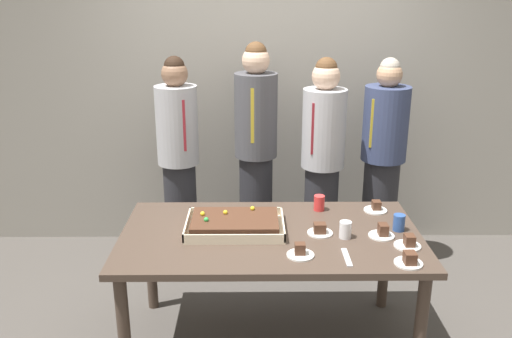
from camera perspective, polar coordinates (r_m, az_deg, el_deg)
The scene contains 17 objects.
interior_back_panel at distance 4.55m, azimuth 0.91°, elevation 10.54°, with size 8.00×0.12×3.00m, color #9E998E.
party_table at distance 3.25m, azimuth 1.53°, elevation -8.13°, with size 1.77×0.98×0.76m.
sheet_cake at distance 3.24m, azimuth -2.25°, elevation -5.83°, with size 0.58×0.41×0.10m.
plated_slice_near_left at distance 3.60m, azimuth 12.56°, elevation -4.04°, with size 0.15×0.15×0.07m.
plated_slice_near_right at distance 2.97m, azimuth 15.91°, elevation -9.28°, with size 0.15×0.15×0.07m.
plated_slice_far_left at distance 3.16m, azimuth 15.83°, elevation -7.55°, with size 0.15×0.15×0.07m.
plated_slice_far_right at distance 2.95m, azimuth 4.71°, elevation -8.77°, with size 0.15×0.15×0.07m.
plated_slice_center_front at distance 3.21m, azimuth 6.78°, elevation -6.47°, with size 0.15×0.15×0.07m.
plated_slice_center_back at distance 3.24m, azimuth 13.22°, elevation -6.55°, with size 0.15×0.15×0.08m.
drink_cup_nearest at distance 3.53m, azimuth 6.70°, elevation -3.59°, with size 0.07×0.07×0.10m, color red.
drink_cup_middle at distance 3.17m, azimuth 9.44°, elevation -6.36°, with size 0.07×0.07×0.10m, color white.
drink_cup_far_end at distance 3.33m, azimuth 14.90°, elevation -5.50°, with size 0.07×0.07×0.10m, color #2D5199.
cake_server_utensil at distance 2.97m, azimuth 9.59°, elevation -9.21°, with size 0.03×0.20×0.01m, color silver.
person_serving_front at distance 4.20m, azimuth -0.01°, elevation 1.85°, with size 0.33×0.33×1.77m.
person_green_shirt_behind at distance 4.20m, azimuth -8.18°, elevation 0.92°, with size 0.32×0.32×1.67m.
person_striped_tie_right at distance 4.12m, azimuth 7.04°, elevation 0.61°, with size 0.32×0.32×1.67m.
person_far_right_suit at distance 4.29m, azimuth 13.26°, elevation 0.73°, with size 0.34×0.34×1.66m.
Camera 1 is at (-0.11, -2.90, 2.13)m, focal length 37.79 mm.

